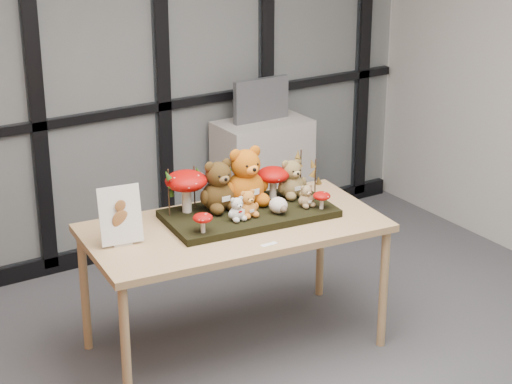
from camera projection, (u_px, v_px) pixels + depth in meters
room_shell at (323, 109)px, 4.01m from camera, size 5.00×5.00×5.00m
glass_partition at (100, 61)px, 6.06m from camera, size 4.90×0.06×2.78m
display_table at (234, 235)px, 5.17m from camera, size 1.73×0.99×0.77m
diorama_tray at (249, 214)px, 5.24m from camera, size 0.99×0.57×0.04m
bear_pooh_yellow at (245, 173)px, 5.26m from camera, size 0.31×0.29×0.38m
bear_brown_medium at (218, 182)px, 5.19m from camera, size 0.27×0.25×0.32m
bear_tan_back at (291, 176)px, 5.39m from camera, size 0.21×0.19×0.25m
bear_small_yellow at (248, 202)px, 5.12m from camera, size 0.14×0.13×0.17m
bear_white_bow at (237, 207)px, 5.07m from camera, size 0.12×0.11×0.15m
bear_beige_small at (306, 194)px, 5.26m from camera, size 0.12×0.11×0.14m
plush_cream_hedgehog at (278, 204)px, 5.18m from camera, size 0.08×0.08×0.10m
mushroom_back_left at (186, 190)px, 5.17m from camera, size 0.24×0.24×0.26m
mushroom_back_right at (273, 181)px, 5.37m from camera, size 0.19×0.19×0.21m
mushroom_front_left at (203, 222)px, 4.92m from camera, size 0.11×0.11×0.12m
mushroom_front_right at (322, 200)px, 5.23m from camera, size 0.10×0.10×0.11m
sprig_green_far_left at (169, 193)px, 5.11m from camera, size 0.05×0.05×0.27m
sprig_green_mid_left at (194, 187)px, 5.23m from camera, size 0.05×0.05×0.25m
sprig_dry_far_right at (301, 172)px, 5.43m from camera, size 0.05×0.05×0.27m
sprig_dry_mid_right at (315, 180)px, 5.34m from camera, size 0.05×0.05×0.25m
sprig_green_centre at (225, 183)px, 5.32m from camera, size 0.05×0.05×0.23m
sign_holder at (121, 218)px, 4.84m from camera, size 0.23×0.10×0.32m
label_card at (269, 244)px, 4.89m from camera, size 0.09×0.03×0.00m
cabinet at (262, 180)px, 6.78m from camera, size 0.67×0.39×0.89m
monitor at (261, 100)px, 6.58m from camera, size 0.44×0.05×0.31m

